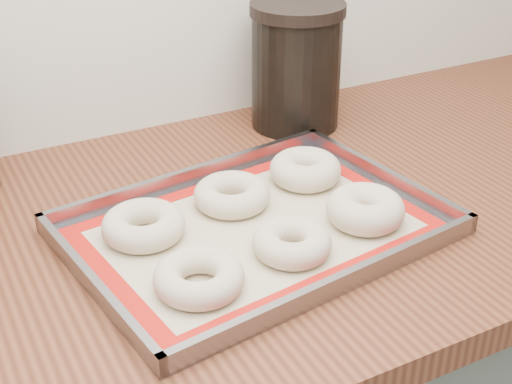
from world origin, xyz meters
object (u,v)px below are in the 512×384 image
bagel_front_right (365,209)px  bagel_back_mid (232,195)px  baking_tray (256,228)px  bagel_front_mid (292,242)px  bagel_front_left (199,278)px  bagel_back_right (305,169)px  canister_right (296,65)px  bagel_back_left (143,225)px

bagel_front_right → bagel_back_mid: size_ratio=0.98×
baking_tray → bagel_front_mid: bearing=-80.3°
bagel_back_mid → baking_tray: bearing=-89.7°
bagel_front_left → bagel_back_right: 0.29m
baking_tray → bagel_back_mid: bearing=90.3°
bagel_front_mid → bagel_front_right: bagel_front_right is taller
bagel_front_right → canister_right: (0.09, 0.33, 0.08)m
bagel_front_right → bagel_back_left: 0.29m
bagel_front_right → bagel_back_left: bagel_front_right is taller
bagel_front_mid → bagel_back_left: bearing=140.4°
bagel_back_left → bagel_back_right: bearing=7.3°
bagel_front_mid → bagel_back_left: size_ratio=0.92×
bagel_front_left → bagel_back_left: 0.13m
baking_tray → canister_right: (0.22, 0.28, 0.10)m
bagel_back_right → bagel_back_mid: bearing=-173.9°
bagel_front_right → bagel_back_right: 0.13m
baking_tray → bagel_back_mid: size_ratio=4.82×
bagel_back_left → bagel_back_mid: bagel_back_left is taller
bagel_front_left → canister_right: (0.34, 0.36, 0.08)m
canister_right → baking_tray: bearing=-128.6°
bagel_back_left → canister_right: bearing=32.7°
bagel_back_left → bagel_back_right: size_ratio=1.02×
bagel_back_left → bagel_front_left: bearing=-82.7°
bagel_front_right → canister_right: 0.35m
bagel_back_mid → bagel_front_right: bearing=-42.0°
bagel_front_left → bagel_front_right: bearing=7.3°
bagel_front_left → bagel_front_right: (0.25, 0.03, 0.00)m
canister_right → bagel_back_mid: bearing=-136.8°
bagel_back_mid → bagel_back_left: bearing=-171.6°
bagel_front_left → canister_right: size_ratio=0.50×
bagel_back_right → bagel_front_mid: bearing=-126.1°
bagel_front_right → bagel_back_left: bearing=159.3°
bagel_front_mid → canister_right: 0.41m
bagel_front_left → bagel_back_mid: (0.12, 0.15, 0.00)m
bagel_back_mid → canister_right: size_ratio=0.50×
bagel_front_left → bagel_back_right: bagel_back_right is taller
bagel_back_mid → bagel_front_mid: bearing=-84.9°
baking_tray → bagel_front_left: bearing=-144.5°
baking_tray → bagel_front_right: bagel_front_right is taller
bagel_front_right → bagel_back_left: size_ratio=0.97×
bagel_back_left → bagel_front_right: bearing=-20.7°
bagel_front_left → bagel_back_left: (-0.02, 0.13, 0.00)m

